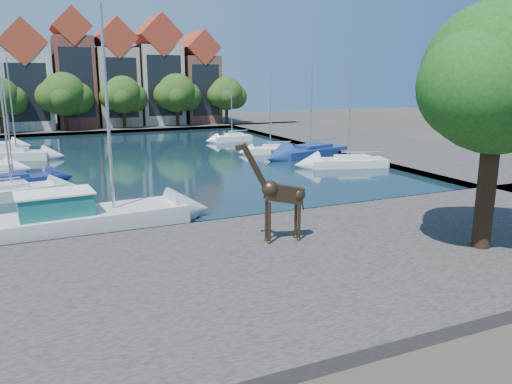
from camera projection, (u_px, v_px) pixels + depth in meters
ground at (248, 224)px, 27.55m from camera, size 160.00×160.00×0.00m
water_basin at (152, 159)px, 48.86m from camera, size 38.00×50.00×0.08m
near_quay at (313, 262)px, 21.27m from camera, size 50.00×14.00×0.50m
far_quay at (106, 127)px, 77.24m from camera, size 60.00×16.00×0.50m
right_quay at (362, 143)px, 58.78m from camera, size 14.00×52.00×0.50m
plane_tree at (500, 84)px, 20.83m from camera, size 8.32×6.40×10.62m
townhouse_west_inner at (27, 80)px, 71.43m from camera, size 6.43×9.18×15.15m
townhouse_center at (74, 73)px, 73.79m from camera, size 5.44×9.18×16.93m
townhouse_east_inner at (116, 77)px, 76.32m from camera, size 5.94×9.18×15.79m
townhouse_east_mid at (158, 75)px, 78.83m from camera, size 6.43×9.18×16.65m
townhouse_east_end at (197, 81)px, 81.65m from camera, size 5.44×9.18×14.43m
far_tree_west at (0, 98)px, 65.71m from camera, size 6.76×5.20×7.36m
far_tree_mid_west at (65, 96)px, 68.85m from camera, size 7.80×6.00×8.00m
far_tree_mid_east at (124, 96)px, 72.07m from camera, size 7.02×5.40×7.52m
far_tree_east at (177, 94)px, 75.24m from camera, size 7.54×5.80×7.84m
far_tree_far_east at (227, 95)px, 78.46m from camera, size 6.76×5.20×7.36m
giraffe_statue at (279, 193)px, 22.70m from camera, size 3.24×0.71×4.62m
motorsailer at (85, 215)px, 25.77m from camera, size 9.93×3.55×11.39m
sailboat_left_a at (12, 190)px, 32.75m from camera, size 6.40×3.43×11.55m
sailboat_left_b at (14, 179)px, 36.77m from camera, size 6.29×3.30×8.81m
sailboat_left_d at (17, 153)px, 48.28m from camera, size 6.58×4.06×9.58m
sailboat_right_a at (348, 161)px, 44.37m from camera, size 7.17×4.12×11.47m
sailboat_right_b at (310, 150)px, 50.23m from camera, size 8.58×5.00×12.55m
sailboat_right_c at (270, 149)px, 51.80m from camera, size 4.94×2.56×8.40m
sailboat_right_d at (232, 137)px, 61.49m from camera, size 4.97×2.07×7.74m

